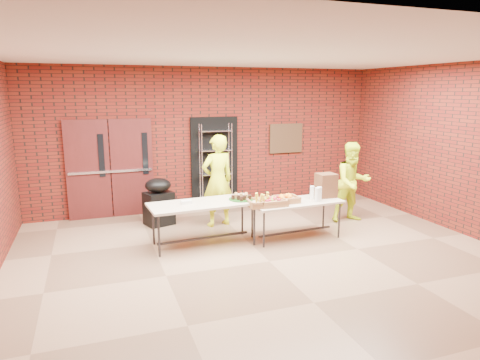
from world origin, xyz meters
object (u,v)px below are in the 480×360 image
(volunteer_woman, at_px, (218,181))
(volunteer_man, at_px, (352,182))
(coffee_dispenser, at_px, (326,185))
(wire_rack, at_px, (216,167))
(covered_grill, at_px, (159,201))
(table_left, at_px, (203,206))
(table_right, at_px, (296,204))

(volunteer_woman, height_order, volunteer_man, volunteer_woman)
(coffee_dispenser, bearing_deg, wire_rack, 122.87)
(coffee_dispenser, height_order, volunteer_woman, volunteer_woman)
(covered_grill, bearing_deg, wire_rack, 10.51)
(table_left, height_order, coffee_dispenser, coffee_dispenser)
(coffee_dispenser, distance_m, volunteer_woman, 2.12)
(table_left, height_order, volunteer_woman, volunteer_woman)
(covered_grill, distance_m, volunteer_woman, 1.28)
(covered_grill, height_order, volunteer_man, volunteer_man)
(coffee_dispenser, relative_size, covered_grill, 0.47)
(table_left, bearing_deg, covered_grill, 107.20)
(coffee_dispenser, height_order, covered_grill, coffee_dispenser)
(wire_rack, xyz_separation_m, coffee_dispenser, (1.49, -2.31, -0.06))
(table_right, distance_m, covered_grill, 2.79)
(coffee_dispenser, height_order, volunteer_man, volunteer_man)
(table_left, xyz_separation_m, volunteer_woman, (0.56, 1.01, 0.22))
(table_left, relative_size, covered_grill, 1.99)
(coffee_dispenser, distance_m, covered_grill, 3.34)
(table_left, relative_size, volunteer_man, 1.16)
(coffee_dispenser, bearing_deg, volunteer_woman, 149.14)
(table_left, height_order, covered_grill, covered_grill)
(table_right, bearing_deg, wire_rack, 105.14)
(wire_rack, bearing_deg, table_right, -68.96)
(wire_rack, distance_m, table_left, 2.42)
(table_left, bearing_deg, wire_rack, 64.66)
(table_left, distance_m, coffee_dispenser, 2.39)
(wire_rack, height_order, covered_grill, wire_rack)
(table_right, xyz_separation_m, volunteer_man, (1.57, 0.55, 0.19))
(wire_rack, bearing_deg, volunteer_man, -35.72)
(table_right, relative_size, covered_grill, 1.80)
(wire_rack, xyz_separation_m, volunteer_woman, (-0.32, -1.23, -0.06))
(table_left, distance_m, covered_grill, 1.57)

